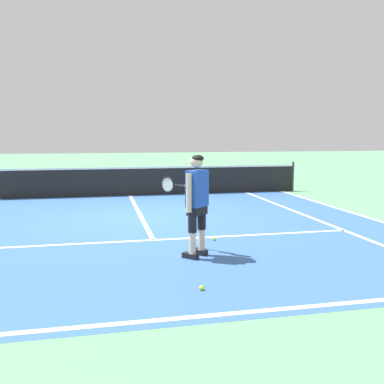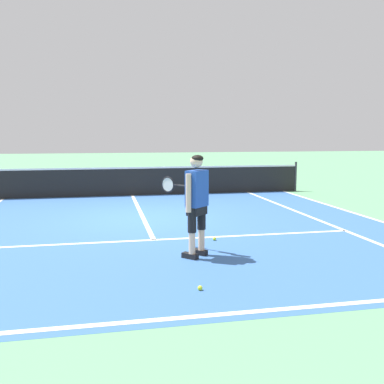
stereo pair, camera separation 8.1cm
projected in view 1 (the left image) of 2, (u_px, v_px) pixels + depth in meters
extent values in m
plane|color=#609E70|center=(142.00, 218.00, 10.59)|extent=(80.00, 80.00, 0.00)
cube|color=#3866A8|center=(146.00, 226.00, 9.70)|extent=(10.98, 10.46, 0.00)
cube|color=white|center=(193.00, 317.00, 4.83)|extent=(10.98, 0.10, 0.01)
cube|color=white|center=(153.00, 240.00, 8.37)|extent=(8.23, 0.10, 0.01)
cube|color=white|center=(138.00, 212.00, 11.47)|extent=(0.10, 6.40, 0.01)
cube|color=white|center=(313.00, 218.00, 10.56)|extent=(0.10, 10.06, 0.01)
cube|color=white|center=(363.00, 216.00, 10.85)|extent=(0.10, 10.06, 0.01)
cylinder|color=#333338|center=(293.00, 176.00, 15.75)|extent=(0.08, 0.08, 1.07)
cube|color=black|center=(130.00, 182.00, 14.52)|extent=(11.84, 0.02, 0.91)
cube|color=white|center=(129.00, 168.00, 14.45)|extent=(11.84, 0.03, 0.06)
cube|color=black|center=(190.00, 256.00, 7.12)|extent=(0.27, 0.28, 0.09)
cube|color=black|center=(200.00, 252.00, 7.35)|extent=(0.27, 0.28, 0.09)
cylinder|color=beige|center=(192.00, 243.00, 7.07)|extent=(0.11, 0.11, 0.36)
cylinder|color=black|center=(192.00, 220.00, 7.02)|extent=(0.14, 0.14, 0.41)
cylinder|color=beige|center=(202.00, 240.00, 7.30)|extent=(0.11, 0.11, 0.36)
cylinder|color=black|center=(202.00, 217.00, 7.25)|extent=(0.14, 0.14, 0.41)
cube|color=black|center=(197.00, 209.00, 7.11)|extent=(0.38, 0.38, 0.20)
cube|color=#234CAD|center=(197.00, 188.00, 7.07)|extent=(0.43, 0.42, 0.60)
cylinder|color=beige|center=(189.00, 193.00, 6.88)|extent=(0.09, 0.09, 0.62)
cylinder|color=#234CAD|center=(201.00, 178.00, 7.32)|extent=(0.25, 0.25, 0.29)
cylinder|color=beige|center=(192.00, 185.00, 7.48)|extent=(0.26, 0.27, 0.14)
sphere|color=beige|center=(197.00, 161.00, 7.01)|extent=(0.21, 0.21, 0.21)
ellipsoid|color=black|center=(198.00, 158.00, 7.00)|extent=(0.28, 0.28, 0.12)
cylinder|color=#232326|center=(183.00, 186.00, 7.62)|extent=(0.16, 0.17, 0.03)
cylinder|color=black|center=(176.00, 185.00, 7.70)|extent=(0.09, 0.09, 0.02)
torus|color=black|center=(168.00, 185.00, 7.81)|extent=(0.22, 0.23, 0.30)
cylinder|color=silver|center=(168.00, 185.00, 7.81)|extent=(0.18, 0.18, 0.25)
sphere|color=#CCE02D|center=(202.00, 288.00, 5.66)|extent=(0.07, 0.07, 0.07)
sphere|color=#CCE02D|center=(214.00, 239.00, 8.35)|extent=(0.07, 0.07, 0.07)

